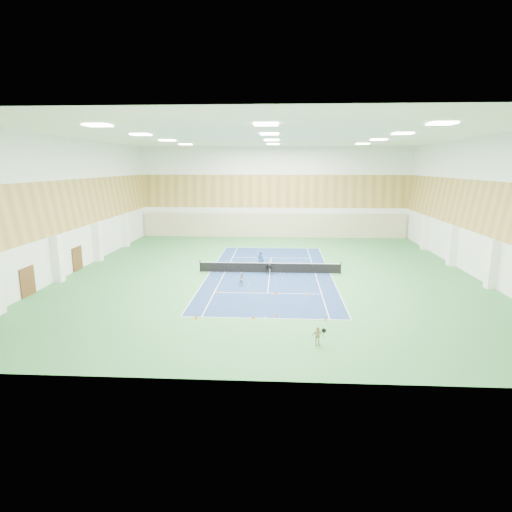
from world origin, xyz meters
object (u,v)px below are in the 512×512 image
at_px(coach, 261,260).
at_px(ball_cart, 269,270).
at_px(child_apron, 317,336).
at_px(child_court, 242,279).
at_px(tennis_net, 270,267).

relative_size(coach, ball_cart, 2.18).
height_order(coach, child_apron, coach).
bearing_deg(child_apron, child_court, 99.14).
bearing_deg(tennis_net, coach, 126.13).
height_order(tennis_net, child_court, child_court).
bearing_deg(tennis_net, ball_cart, -93.77).
bearing_deg(ball_cart, child_court, -140.28).
distance_m(coach, child_apron, 17.49).
distance_m(tennis_net, coach, 1.54).
bearing_deg(ball_cart, tennis_net, 65.17).
bearing_deg(ball_cart, child_apron, -99.80).
relative_size(coach, child_court, 1.60).
distance_m(child_court, child_apron, 12.55).
height_order(coach, ball_cart, coach).
xyz_separation_m(tennis_net, coach, (-0.88, 1.21, 0.34)).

